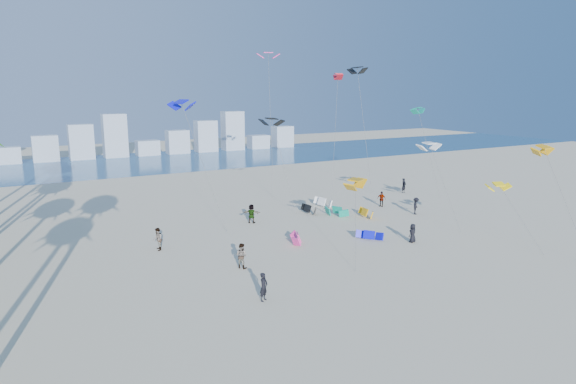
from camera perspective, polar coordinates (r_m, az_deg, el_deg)
ground at (r=28.81m, az=10.81°, el=-15.03°), size 220.00×220.00×0.00m
ocean at (r=93.94m, az=-18.67°, el=3.04°), size 220.00×220.00×0.00m
kitesurfer_near at (r=31.38m, az=-2.78°, el=-10.74°), size 0.79×0.72×1.81m
kitesurfer_mid at (r=36.99m, az=-5.33°, el=-7.22°), size 1.08×1.15×1.87m
kitesurfers_far at (r=49.79m, az=4.08°, el=-2.34°), size 34.32×17.16×1.88m
grounded_kites at (r=50.56m, az=5.01°, el=-2.69°), size 11.99×15.83×0.94m
flying_kites at (r=52.55m, az=6.92°, el=9.51°), size 33.24×36.94×17.79m
distant_skyline at (r=103.18m, az=-20.49°, el=5.35°), size 85.00×3.00×8.40m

